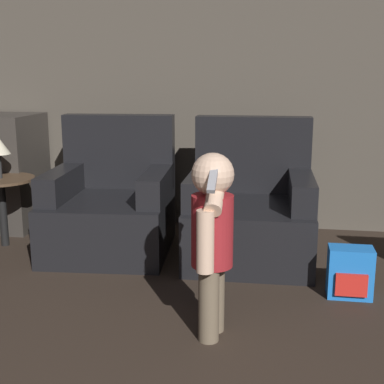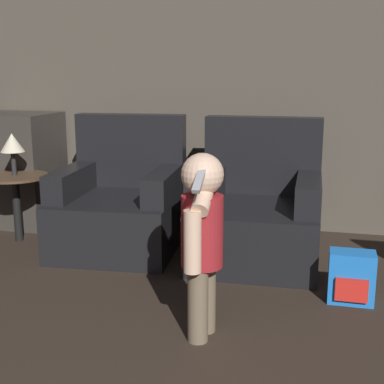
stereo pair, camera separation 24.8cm
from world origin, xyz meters
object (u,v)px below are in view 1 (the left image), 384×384
at_px(armchair_left, 112,207).
at_px(person_toddler, 212,231).
at_px(armchair_right, 250,212).
at_px(toy_backpack, 350,273).

xyz_separation_m(armchair_left, person_toddler, (0.90, -1.23, 0.22)).
xyz_separation_m(armchair_right, person_toddler, (-0.12, -1.23, 0.22)).
distance_m(armchair_left, person_toddler, 1.54).
xyz_separation_m(armchair_left, toy_backpack, (1.64, -0.63, -0.17)).
relative_size(armchair_right, toy_backpack, 3.25).
height_order(armchair_left, toy_backpack, armchair_left).
xyz_separation_m(person_toddler, toy_backpack, (0.74, 0.60, -0.40)).
bearing_deg(armchair_left, toy_backpack, -25.30).
bearing_deg(armchair_left, person_toddler, -58.22).
distance_m(armchair_left, toy_backpack, 1.76).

